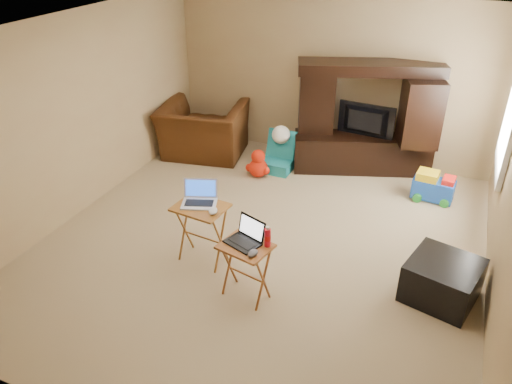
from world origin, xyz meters
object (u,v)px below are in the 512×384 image
at_px(television, 364,122).
at_px(tray_table_right, 246,271).
at_px(plush_toy, 258,163).
at_px(push_toy, 434,186).
at_px(ottoman, 442,280).
at_px(laptop_right, 242,233).
at_px(mouse_right, 253,253).
at_px(child_rocker, 277,152).
at_px(entertainment_center, 365,118).
at_px(tray_table_left, 202,234).
at_px(mouse_left, 213,211).
at_px(laptop_left, 199,195).
at_px(recliner, 203,131).
at_px(water_bottle, 268,238).

height_order(television, tray_table_right, television).
bearing_deg(television, plush_toy, 35.90).
distance_m(push_toy, ottoman, 2.08).
bearing_deg(laptop_right, mouse_right, -19.17).
relative_size(child_rocker, tray_table_right, 0.95).
bearing_deg(laptop_right, ottoman, 41.78).
relative_size(entertainment_center, plush_toy, 4.65).
height_order(ottoman, tray_table_right, tray_table_right).
distance_m(entertainment_center, tray_table_right, 3.43).
height_order(entertainment_center, tray_table_left, entertainment_center).
distance_m(television, mouse_left, 3.16).
xyz_separation_m(television, laptop_left, (-1.17, -2.91, 0.03)).
height_order(television, tray_table_left, television).
height_order(child_rocker, laptop_right, laptop_right).
distance_m(tray_table_right, laptop_right, 0.44).
height_order(tray_table_left, mouse_left, mouse_left).
distance_m(push_toy, tray_table_left, 3.34).
xyz_separation_m(television, tray_table_right, (-0.44, -3.32, -0.48)).
distance_m(television, recliner, 2.54).
xyz_separation_m(plush_toy, laptop_left, (0.19, -2.12, 0.61)).
height_order(recliner, push_toy, recliner).
xyz_separation_m(tray_table_right, mouse_right, (0.13, -0.12, 0.34)).
bearing_deg(tray_table_right, tray_table_left, 164.27).
bearing_deg(entertainment_center, tray_table_left, -130.09).
bearing_deg(entertainment_center, ottoman, -80.81).
distance_m(push_toy, laptop_left, 3.39).
xyz_separation_m(plush_toy, tray_table_left, (0.22, -2.15, 0.14)).
xyz_separation_m(push_toy, ottoman, (0.28, -2.06, 0.01)).
relative_size(television, plush_toy, 1.93).
bearing_deg(plush_toy, tray_table_right, -70.05).
height_order(entertainment_center, plush_toy, entertainment_center).
bearing_deg(child_rocker, ottoman, -37.90).
relative_size(ottoman, mouse_left, 4.62).
bearing_deg(recliner, laptop_right, 114.57).
xyz_separation_m(entertainment_center, television, (0.00, -0.04, -0.03)).
relative_size(mouse_left, mouse_right, 1.12).
xyz_separation_m(plush_toy, mouse_left, (0.41, -2.22, 0.52)).
distance_m(tray_table_left, mouse_right, 1.01).
height_order(child_rocker, laptop_left, laptop_left).
xyz_separation_m(push_toy, laptop_right, (-1.60, -2.80, 0.55)).
bearing_deg(water_bottle, tray_table_left, 161.81).
height_order(entertainment_center, laptop_left, entertainment_center).
relative_size(recliner, mouse_left, 8.93).
xyz_separation_m(tray_table_right, laptop_left, (-0.73, 0.40, 0.51)).
height_order(child_rocker, mouse_right, mouse_right).
bearing_deg(ottoman, laptop_left, -172.09).
bearing_deg(laptop_left, mouse_left, -44.20).
bearing_deg(water_bottle, mouse_right, -109.29).
distance_m(plush_toy, water_bottle, 2.73).
bearing_deg(tray_table_right, child_rocker, 116.93).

